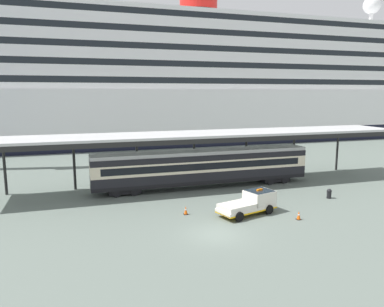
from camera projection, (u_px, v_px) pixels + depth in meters
name	position (u px, v px, depth m)	size (l,w,h in m)	color
ground_plane	(216.00, 235.00, 26.70)	(400.00, 400.00, 0.00)	slate
cruise_ship	(186.00, 85.00, 78.92)	(170.40, 22.97, 35.38)	black
platform_canopy	(202.00, 135.00, 39.67)	(46.72, 6.28, 5.94)	silver
train_carriage	(203.00, 167.00, 39.80)	(23.79, 2.81, 4.11)	black
service_truck	(251.00, 202.00, 31.31)	(5.56, 3.38, 2.02)	silver
traffic_cone_near	(267.00, 196.00, 35.61)	(0.36, 0.36, 0.74)	black
traffic_cone_mid	(186.00, 210.00, 31.13)	(0.36, 0.36, 0.75)	black
traffic_cone_far	(299.00, 215.00, 29.85)	(0.36, 0.36, 0.74)	black
quay_bollard	(329.00, 193.00, 35.89)	(0.48, 0.48, 0.96)	black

